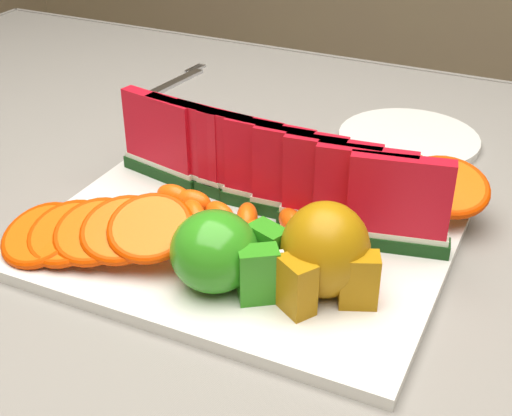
{
  "coord_description": "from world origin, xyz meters",
  "views": [
    {
      "loc": [
        0.31,
        -0.61,
        1.16
      ],
      "look_at": [
        0.06,
        -0.08,
        0.81
      ],
      "focal_mm": 50.0,
      "sensor_mm": 36.0,
      "label": 1
    }
  ],
  "objects": [
    {
      "name": "tablecloth",
      "position": [
        0.0,
        0.0,
        0.72
      ],
      "size": [
        1.53,
        1.03,
        0.2
      ],
      "color": "gray",
      "rests_on": "table"
    },
    {
      "name": "orange_fan_front",
      "position": [
        -0.07,
        -0.16,
        0.8
      ],
      "size": [
        0.2,
        0.13,
        0.05
      ],
      "color": "#F95600",
      "rests_on": "platter"
    },
    {
      "name": "watermelon_row",
      "position": [
        0.05,
        -0.02,
        0.82
      ],
      "size": [
        0.39,
        0.07,
        0.1
      ],
      "color": "#0F330E",
      "rests_on": "platter"
    },
    {
      "name": "apple_cluster",
      "position": [
        0.07,
        -0.15,
        0.8
      ],
      "size": [
        0.11,
        0.09,
        0.07
      ],
      "color": "#2A921B",
      "rests_on": "platter"
    },
    {
      "name": "table",
      "position": [
        0.0,
        0.0,
        0.65
      ],
      "size": [
        1.4,
        0.9,
        0.75
      ],
      "color": "brown",
      "rests_on": "ground"
    },
    {
      "name": "side_plate",
      "position": [
        0.13,
        0.23,
        0.76
      ],
      "size": [
        0.23,
        0.23,
        0.01
      ],
      "color": "silver",
      "rests_on": "tablecloth"
    },
    {
      "name": "tangerine_segments",
      "position": [
        0.04,
        -0.06,
        0.78
      ],
      "size": [
        0.22,
        0.07,
        0.03
      ],
      "color": "orange",
      "rests_on": "platter"
    },
    {
      "name": "platter",
      "position": [
        0.04,
        -0.07,
        0.76
      ],
      "size": [
        0.4,
        0.3,
        0.01
      ],
      "color": "silver",
      "rests_on": "tablecloth"
    },
    {
      "name": "pear_cluster",
      "position": [
        0.15,
        -0.12,
        0.81
      ],
      "size": [
        0.1,
        0.1,
        0.09
      ],
      "color": "#A86F07",
      "rests_on": "platter"
    },
    {
      "name": "fork",
      "position": [
        -0.25,
        0.27,
        0.76
      ],
      "size": [
        0.04,
        0.2,
        0.0
      ],
      "color": "silver",
      "rests_on": "tablecloth"
    },
    {
      "name": "orange_fan_back",
      "position": [
        0.07,
        0.06,
        0.79
      ],
      "size": [
        0.39,
        0.12,
        0.05
      ],
      "color": "#F95600",
      "rests_on": "platter"
    }
  ]
}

